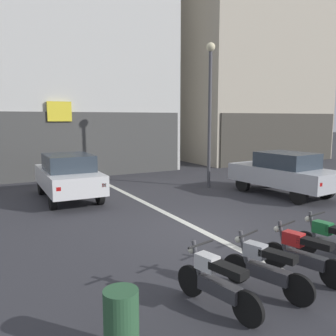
% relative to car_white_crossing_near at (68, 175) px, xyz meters
% --- Properties ---
extents(ground_plane, '(120.00, 120.00, 0.00)m').
position_rel_car_white_crossing_near_xyz_m(ground_plane, '(2.18, -5.29, -0.89)').
color(ground_plane, '#333338').
extents(lane_centre_line, '(0.20, 18.00, 0.01)m').
position_rel_car_white_crossing_near_xyz_m(lane_centre_line, '(2.18, 0.71, -0.88)').
color(lane_centre_line, silver).
rests_on(lane_centre_line, ground).
extents(building_far_right, '(10.17, 8.17, 15.39)m').
position_rel_car_white_crossing_near_xyz_m(building_far_right, '(14.55, 7.97, 6.80)').
color(building_far_right, '#B2A893').
rests_on(building_far_right, ground).
extents(car_white_crossing_near, '(1.85, 4.14, 1.64)m').
position_rel_car_white_crossing_near_xyz_m(car_white_crossing_near, '(0.00, 0.00, 0.00)').
color(car_white_crossing_near, black).
rests_on(car_white_crossing_near, ground).
extents(car_silver_parked_kerbside, '(2.12, 4.24, 1.64)m').
position_rel_car_white_crossing_near_xyz_m(car_silver_parked_kerbside, '(7.32, -3.21, 0.00)').
color(car_silver_parked_kerbside, black).
rests_on(car_silver_parked_kerbside, ground).
extents(street_lamp, '(0.36, 0.36, 5.93)m').
position_rel_car_white_crossing_near_xyz_m(street_lamp, '(5.75, -0.53, 2.79)').
color(street_lamp, '#47474C').
rests_on(street_lamp, ground).
extents(motorcycle_white_row_leftmost, '(0.57, 1.64, 0.98)m').
position_rel_car_white_crossing_near_xyz_m(motorcycle_white_row_leftmost, '(0.24, -8.59, -0.43)').
color(motorcycle_white_row_leftmost, black).
rests_on(motorcycle_white_row_leftmost, ground).
extents(motorcycle_silver_row_left_mid, '(0.65, 1.62, 0.98)m').
position_rel_car_white_crossing_near_xyz_m(motorcycle_silver_row_left_mid, '(1.26, -8.56, -0.43)').
color(motorcycle_silver_row_left_mid, black).
rests_on(motorcycle_silver_row_left_mid, ground).
extents(motorcycle_red_row_centre, '(0.59, 1.64, 0.98)m').
position_rel_car_white_crossing_near_xyz_m(motorcycle_red_row_centre, '(2.28, -8.46, -0.43)').
color(motorcycle_red_row_centre, black).
rests_on(motorcycle_red_row_centre, ground).
extents(motorcycle_green_row_right_mid, '(0.55, 1.66, 0.98)m').
position_rel_car_white_crossing_near_xyz_m(motorcycle_green_row_right_mid, '(3.31, -8.28, -0.43)').
color(motorcycle_green_row_right_mid, black).
rests_on(motorcycle_green_row_right_mid, ground).
extents(trash_bin, '(0.44, 0.44, 0.85)m').
position_rel_car_white_crossing_near_xyz_m(trash_bin, '(-1.41, -8.89, -0.46)').
color(trash_bin, '#2D5938').
rests_on(trash_bin, ground).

